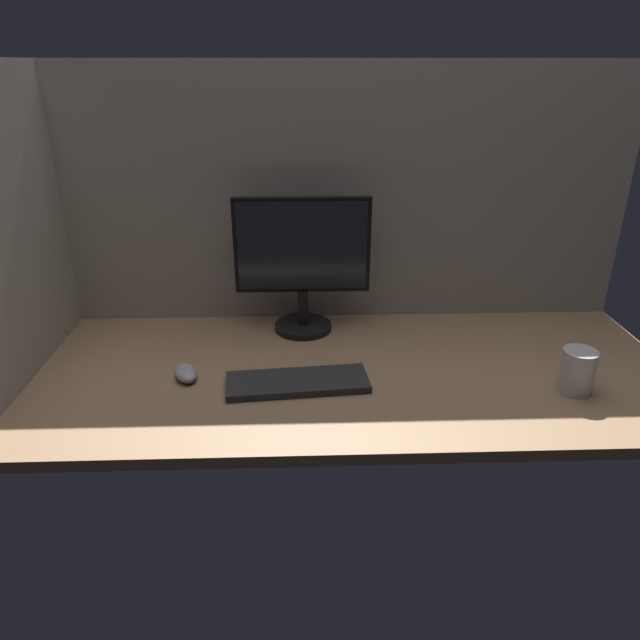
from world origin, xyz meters
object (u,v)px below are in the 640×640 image
(mouse, at_px, (186,373))
(mug_steel, at_px, (577,371))
(keyboard, at_px, (297,382))
(monitor, at_px, (302,259))

(mouse, height_order, mug_steel, mug_steel)
(keyboard, height_order, mug_steel, mug_steel)
(monitor, distance_m, keyboard, 0.42)
(monitor, xyz_separation_m, keyboard, (-0.02, -0.36, -0.22))
(monitor, xyz_separation_m, mug_steel, (0.69, -0.41, -0.17))
(monitor, height_order, keyboard, monitor)
(keyboard, bearing_deg, mouse, 165.82)
(mouse, distance_m, mug_steel, 1.01)
(keyboard, height_order, mouse, mouse)
(mouse, relative_size, mug_steel, 0.83)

